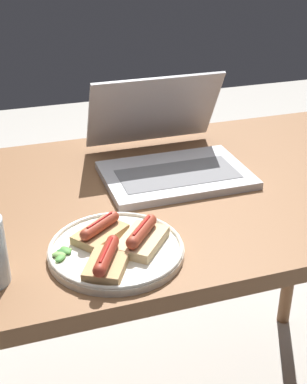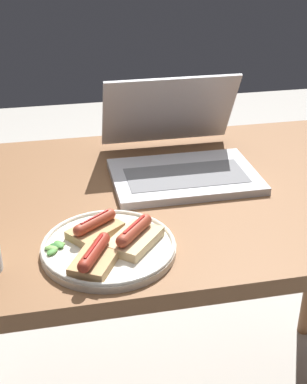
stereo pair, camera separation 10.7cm
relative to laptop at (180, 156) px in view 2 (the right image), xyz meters
name	(u,v)px [view 2 (the right image)]	position (x,y,z in m)	size (l,w,h in m)	color
desk	(177,218)	(-0.03, -0.09, -0.12)	(1.26, 0.72, 0.78)	brown
laptop	(180,156)	(0.00, 0.00, 0.00)	(0.34, 0.33, 0.21)	#B7B7BC
plate	(109,247)	(-0.21, -0.31, -0.03)	(0.25, 0.25, 0.02)	silver
sausage_toast_left	(95,228)	(-0.23, -0.27, -0.01)	(0.12, 0.11, 0.04)	tan
sausage_toast_middle	(134,236)	(-0.17, -0.31, -0.01)	(0.12, 0.13, 0.04)	#D6B784
sausage_toast_right	(95,258)	(-0.24, -0.37, -0.01)	(0.10, 0.11, 0.04)	tan
salad_pile	(55,247)	(-0.31, -0.30, -0.02)	(0.04, 0.05, 0.01)	#2D662D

